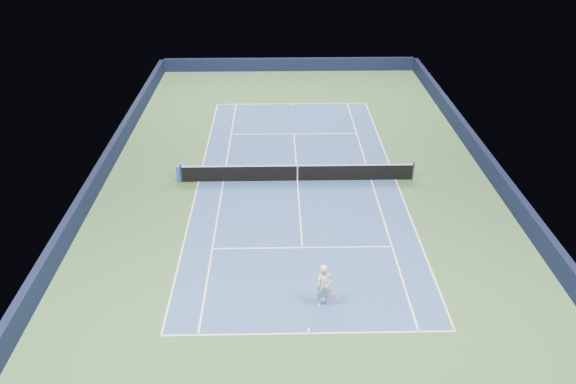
{
  "coord_description": "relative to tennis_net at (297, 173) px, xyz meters",
  "views": [
    {
      "loc": [
        -1.1,
        -27.36,
        14.96
      ],
      "look_at": [
        -0.59,
        -3.0,
        1.0
      ],
      "focal_mm": 35.0,
      "sensor_mm": 36.0,
      "label": 1
    }
  ],
  "objects": [
    {
      "name": "wall_left",
      "position": [
        -10.82,
        0.0,
        0.05
      ],
      "size": [
        0.35,
        40.0,
        1.1
      ],
      "primitive_type": "cube",
      "color": "black",
      "rests_on": "ground"
    },
    {
      "name": "wall_right",
      "position": [
        10.82,
        0.0,
        0.05
      ],
      "size": [
        0.35,
        40.0,
        1.1
      ],
      "primitive_type": "cube",
      "color": "black",
      "rests_on": "ground"
    },
    {
      "name": "wall_far",
      "position": [
        0.0,
        19.82,
        0.05
      ],
      "size": [
        22.0,
        0.35,
        1.1
      ],
      "primitive_type": "cube",
      "color": "black",
      "rests_on": "ground"
    },
    {
      "name": "tennis_net",
      "position": [
        0.0,
        0.0,
        0.0
      ],
      "size": [
        12.9,
        0.1,
        1.07
      ],
      "color": "black",
      "rests_on": "ground"
    },
    {
      "name": "sponsor_cube",
      "position": [
        -6.4,
        0.27,
        -0.05
      ],
      "size": [
        0.61,
        0.52,
        0.91
      ],
      "color": "#1D4CB0",
      "rests_on": "ground"
    },
    {
      "name": "baseline_near",
      "position": [
        0.0,
        -11.88,
        -0.5
      ],
      "size": [
        10.97,
        0.08,
        0.0
      ],
      "primitive_type": "cube",
      "color": "white",
      "rests_on": "ground"
    },
    {
      "name": "center_mark_near",
      "position": [
        0.0,
        -11.73,
        -0.5
      ],
      "size": [
        0.08,
        0.3,
        0.0
      ],
      "primitive_type": "cube",
      "color": "white",
      "rests_on": "ground"
    },
    {
      "name": "tennis_player",
      "position": [
        0.66,
        -10.3,
        0.44
      ],
      "size": [
        0.88,
        1.35,
        2.53
      ],
      "color": "silver",
      "rests_on": "ground"
    },
    {
      "name": "sideline_singles_right",
      "position": [
        4.12,
        0.0,
        -0.5
      ],
      "size": [
        0.08,
        23.77,
        0.0
      ],
      "primitive_type": "cube",
      "color": "white",
      "rests_on": "ground"
    },
    {
      "name": "baseline_far",
      "position": [
        0.0,
        11.88,
        -0.5
      ],
      "size": [
        10.97,
        0.08,
        0.0
      ],
      "primitive_type": "cube",
      "color": "white",
      "rests_on": "ground"
    },
    {
      "name": "court_surface",
      "position": [
        0.0,
        0.0,
        -0.5
      ],
      "size": [
        10.97,
        23.77,
        0.01
      ],
      "primitive_type": "cube",
      "color": "#2D4A80",
      "rests_on": "ground"
    },
    {
      "name": "sideline_doubles_left",
      "position": [
        -5.49,
        0.0,
        -0.5
      ],
      "size": [
        0.08,
        23.77,
        0.0
      ],
      "primitive_type": "cube",
      "color": "white",
      "rests_on": "ground"
    },
    {
      "name": "ground",
      "position": [
        0.0,
        0.0,
        -0.5
      ],
      "size": [
        40.0,
        40.0,
        0.0
      ],
      "primitive_type": "plane",
      "color": "#33532D",
      "rests_on": "ground"
    },
    {
      "name": "service_line_near",
      "position": [
        0.0,
        -6.4,
        -0.5
      ],
      "size": [
        8.23,
        0.08,
        0.0
      ],
      "primitive_type": "cube",
      "color": "white",
      "rests_on": "ground"
    },
    {
      "name": "sideline_singles_left",
      "position": [
        -4.12,
        0.0,
        -0.5
      ],
      "size": [
        0.08,
        23.77,
        0.0
      ],
      "primitive_type": "cube",
      "color": "white",
      "rests_on": "ground"
    },
    {
      "name": "center_mark_far",
      "position": [
        0.0,
        11.73,
        -0.5
      ],
      "size": [
        0.08,
        0.3,
        0.0
      ],
      "primitive_type": "cube",
      "color": "white",
      "rests_on": "ground"
    },
    {
      "name": "center_service_line",
      "position": [
        0.0,
        0.0,
        -0.5
      ],
      "size": [
        0.08,
        12.8,
        0.0
      ],
      "primitive_type": "cube",
      "color": "white",
      "rests_on": "ground"
    },
    {
      "name": "service_line_far",
      "position": [
        0.0,
        6.4,
        -0.5
      ],
      "size": [
        8.23,
        0.08,
        0.0
      ],
      "primitive_type": "cube",
      "color": "white",
      "rests_on": "ground"
    },
    {
      "name": "sideline_doubles_right",
      "position": [
        5.49,
        0.0,
        -0.5
      ],
      "size": [
        0.08,
        23.77,
        0.0
      ],
      "primitive_type": "cube",
      "color": "white",
      "rests_on": "ground"
    }
  ]
}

